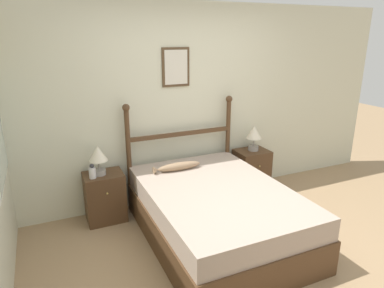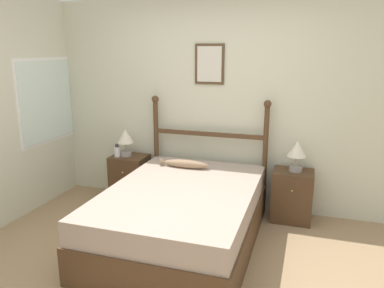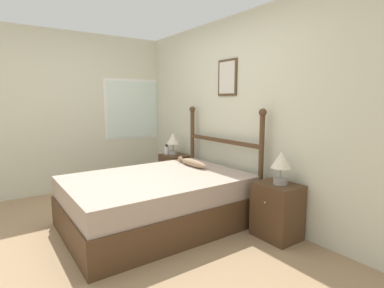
{
  "view_description": "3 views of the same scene",
  "coord_description": "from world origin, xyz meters",
  "px_view_note": "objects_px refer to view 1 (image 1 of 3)",
  "views": [
    {
      "loc": [
        -1.68,
        -2.33,
        2.15
      ],
      "look_at": [
        -0.16,
        1.05,
        0.97
      ],
      "focal_mm": 32.0,
      "sensor_mm": 36.0,
      "label": 1
    },
    {
      "loc": [
        1.1,
        -2.72,
        1.94
      ],
      "look_at": [
        -0.1,
        1.03,
        0.94
      ],
      "focal_mm": 35.0,
      "sensor_mm": 36.0,
      "label": 2
    },
    {
      "loc": [
        2.96,
        -1.02,
        1.48
      ],
      "look_at": [
        0.02,
        1.04,
        0.95
      ],
      "focal_mm": 28.0,
      "sensor_mm": 36.0,
      "label": 3
    }
  ],
  "objects_px": {
    "table_lamp_left": "(98,156)",
    "nightstand_left": "(105,197)",
    "table_lamp_right": "(254,135)",
    "fish_pillow": "(178,166)",
    "bottle": "(92,172)",
    "bed": "(217,213)",
    "nightstand_right": "(251,170)"
  },
  "relations": [
    {
      "from": "table_lamp_left",
      "to": "nightstand_left",
      "type": "bearing_deg",
      "value": 11.76
    },
    {
      "from": "bed",
      "to": "nightstand_right",
      "type": "bearing_deg",
      "value": 40.67
    },
    {
      "from": "bed",
      "to": "table_lamp_right",
      "type": "relative_size",
      "value": 5.84
    },
    {
      "from": "nightstand_left",
      "to": "nightstand_right",
      "type": "distance_m",
      "value": 2.08
    },
    {
      "from": "table_lamp_left",
      "to": "table_lamp_right",
      "type": "height_order",
      "value": "same"
    },
    {
      "from": "bottle",
      "to": "fish_pillow",
      "type": "xyz_separation_m",
      "value": [
        0.97,
        -0.17,
        -0.03
      ]
    },
    {
      "from": "nightstand_right",
      "to": "table_lamp_right",
      "type": "distance_m",
      "value": 0.53
    },
    {
      "from": "nightstand_left",
      "to": "nightstand_right",
      "type": "height_order",
      "value": "same"
    },
    {
      "from": "nightstand_left",
      "to": "fish_pillow",
      "type": "bearing_deg",
      "value": -16.07
    },
    {
      "from": "bottle",
      "to": "table_lamp_left",
      "type": "bearing_deg",
      "value": 38.19
    },
    {
      "from": "nightstand_left",
      "to": "table_lamp_right",
      "type": "xyz_separation_m",
      "value": [
        2.1,
        0.01,
        0.53
      ]
    },
    {
      "from": "bottle",
      "to": "nightstand_left",
      "type": "bearing_deg",
      "value": 31.36
    },
    {
      "from": "fish_pillow",
      "to": "bottle",
      "type": "bearing_deg",
      "value": 170.29
    },
    {
      "from": "table_lamp_left",
      "to": "fish_pillow",
      "type": "bearing_deg",
      "value": -14.92
    },
    {
      "from": "nightstand_left",
      "to": "bottle",
      "type": "height_order",
      "value": "bottle"
    },
    {
      "from": "table_lamp_left",
      "to": "fish_pillow",
      "type": "relative_size",
      "value": 0.59
    },
    {
      "from": "nightstand_right",
      "to": "table_lamp_left",
      "type": "distance_m",
      "value": 2.18
    },
    {
      "from": "table_lamp_left",
      "to": "bottle",
      "type": "height_order",
      "value": "table_lamp_left"
    },
    {
      "from": "table_lamp_right",
      "to": "bottle",
      "type": "xyz_separation_m",
      "value": [
        -2.22,
        -0.09,
        -0.15
      ]
    },
    {
      "from": "fish_pillow",
      "to": "bed",
      "type": "bearing_deg",
      "value": -73.55
    },
    {
      "from": "table_lamp_right",
      "to": "nightstand_left",
      "type": "bearing_deg",
      "value": -179.77
    },
    {
      "from": "nightstand_right",
      "to": "table_lamp_left",
      "type": "relative_size",
      "value": 1.69
    },
    {
      "from": "table_lamp_left",
      "to": "table_lamp_right",
      "type": "bearing_deg",
      "value": 0.44
    },
    {
      "from": "table_lamp_right",
      "to": "fish_pillow",
      "type": "bearing_deg",
      "value": -168.57
    },
    {
      "from": "bottle",
      "to": "fish_pillow",
      "type": "relative_size",
      "value": 0.29
    },
    {
      "from": "nightstand_right",
      "to": "fish_pillow",
      "type": "relative_size",
      "value": 0.99
    },
    {
      "from": "table_lamp_right",
      "to": "fish_pillow",
      "type": "distance_m",
      "value": 1.29
    },
    {
      "from": "bed",
      "to": "bottle",
      "type": "height_order",
      "value": "bottle"
    },
    {
      "from": "bed",
      "to": "nightstand_left",
      "type": "height_order",
      "value": "nightstand_left"
    },
    {
      "from": "nightstand_right",
      "to": "nightstand_left",
      "type": "bearing_deg",
      "value": 180.0
    },
    {
      "from": "bed",
      "to": "table_lamp_left",
      "type": "xyz_separation_m",
      "value": [
        -1.08,
        0.88,
        0.53
      ]
    },
    {
      "from": "bed",
      "to": "nightstand_right",
      "type": "relative_size",
      "value": 3.46
    }
  ]
}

